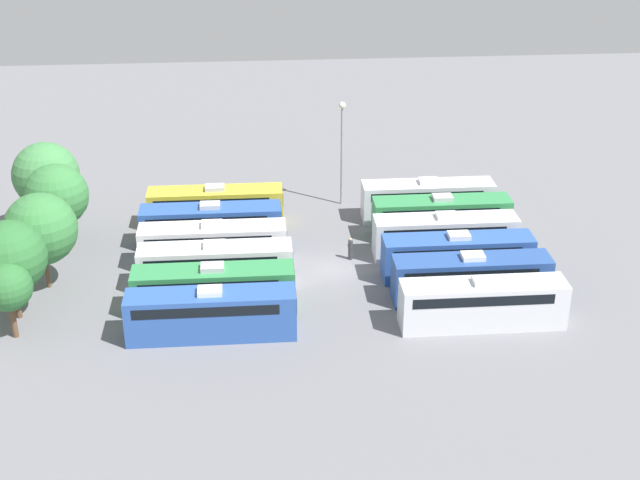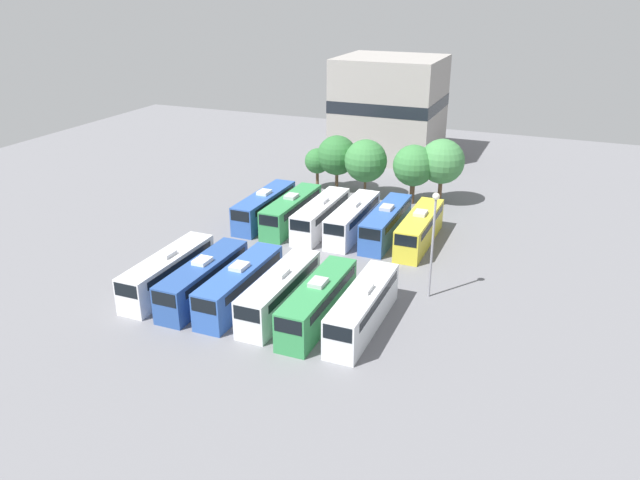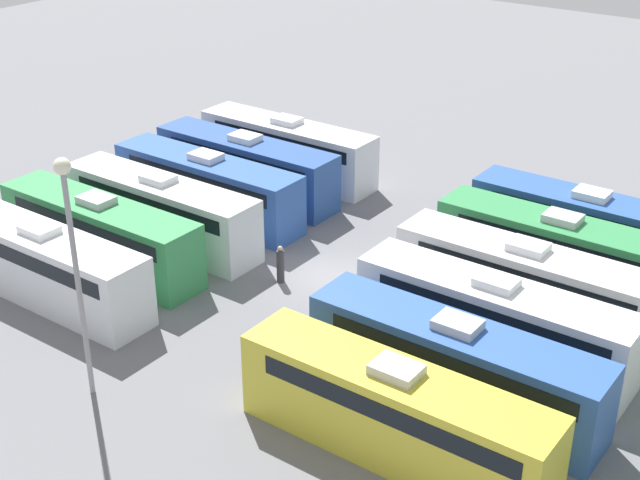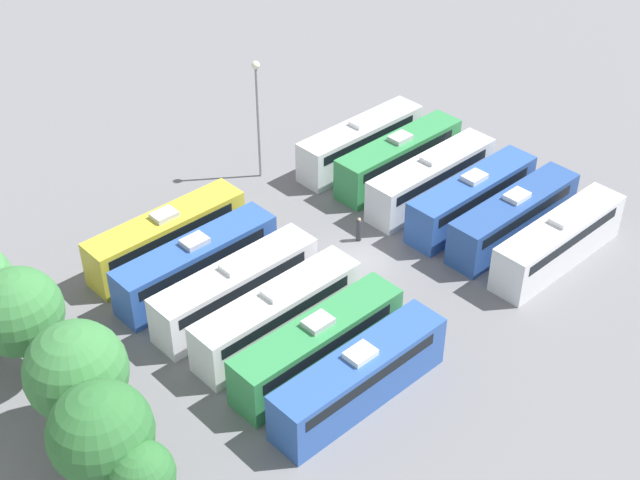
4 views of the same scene
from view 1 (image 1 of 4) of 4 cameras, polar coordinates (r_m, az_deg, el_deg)
name	(u,v)px [view 1 (image 1 of 4)]	position (r m, az deg, el deg)	size (l,w,h in m)	color
ground_plane	(334,270)	(68.28, 0.90, -1.91)	(127.61, 127.61, 0.00)	slate
bus_0	(482,302)	(61.29, 10.35, -3.94)	(2.52, 11.27, 3.59)	silver
bus_1	(471,277)	(64.40, 9.63, -2.33)	(2.52, 11.27, 3.59)	#284C93
bus_2	(457,255)	(67.30, 8.76, -0.97)	(2.52, 11.27, 3.59)	#2D56A8
bus_3	(445,235)	(70.42, 7.99, 0.34)	(2.52, 11.27, 3.59)	silver
bus_4	(441,216)	(73.67, 7.75, 1.54)	(2.52, 11.27, 3.59)	#338C4C
bus_5	(427,199)	(76.80, 6.87, 2.63)	(2.52, 11.27, 3.59)	silver
bus_6	(211,313)	(59.54, -7.01, -4.64)	(2.52, 11.27, 3.59)	#2D56A8
bus_7	(213,288)	(62.47, -6.86, -3.07)	(2.52, 11.27, 3.59)	#338C4C
bus_8	(215,265)	(65.60, -6.73, -1.58)	(2.52, 11.27, 3.59)	white
bus_9	(213,244)	(68.78, -6.89, -0.23)	(2.52, 11.27, 3.59)	white
bus_10	(211,224)	(72.08, -7.01, 1.02)	(2.52, 11.27, 3.59)	#2D56A8
bus_11	(215,206)	(75.41, -6.72, 2.19)	(2.52, 11.27, 3.59)	gold
worker_person	(350,249)	(69.53, 1.96, -0.59)	(0.36, 0.36, 1.84)	#333338
light_pole	(342,138)	(77.52, 1.41, 6.57)	(0.60, 0.60, 9.42)	gray
tree_0	(8,287)	(61.51, -19.36, -2.88)	(3.25, 3.25, 5.39)	brown
tree_1	(9,257)	(63.39, -19.26, -1.03)	(5.04, 5.04, 7.21)	brown
tree_2	(41,229)	(66.81, -17.44, 0.68)	(5.26, 5.26, 7.36)	brown
tree_3	(56,196)	(72.19, -16.51, 2.74)	(4.98, 4.98, 7.28)	brown
tree_4	(46,175)	(75.10, -17.14, 3.98)	(5.36, 5.36, 7.98)	brown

